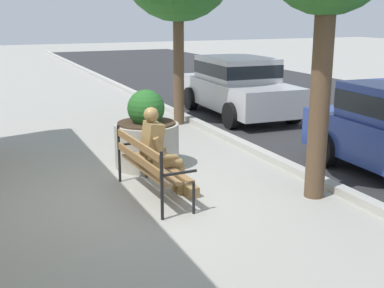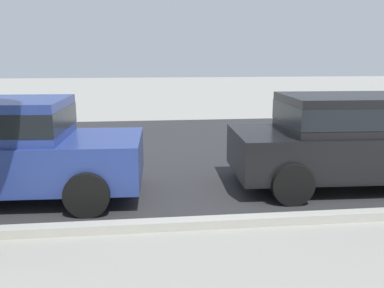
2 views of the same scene
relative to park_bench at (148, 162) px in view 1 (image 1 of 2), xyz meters
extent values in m
plane|color=#9E9B93|center=(-0.04, -0.17, -0.54)|extent=(80.00, 80.00, 0.00)
cube|color=#B2AFA8|center=(-0.04, 2.73, -0.48)|extent=(60.00, 0.20, 0.12)
cube|color=olive|center=(0.00, -0.07, -0.09)|extent=(1.70, 0.19, 0.04)
cube|color=olive|center=(-0.01, 0.11, -0.09)|extent=(1.70, 0.19, 0.04)
cube|color=olive|center=(-0.01, 0.29, -0.09)|extent=(1.70, 0.19, 0.04)
cube|color=olive|center=(0.01, -0.16, 0.08)|extent=(1.70, 0.12, 0.11)
cube|color=olive|center=(0.01, -0.16, 0.30)|extent=(1.70, 0.12, 0.11)
cylinder|color=black|center=(-0.89, 0.27, -0.32)|extent=(0.04, 0.04, 0.45)
cylinder|color=black|center=(-0.87, -0.20, -0.07)|extent=(0.04, 0.04, 0.95)
cube|color=black|center=(-0.88, 0.07, 0.08)|extent=(0.06, 0.48, 0.03)
cylinder|color=black|center=(0.86, 0.35, -0.32)|extent=(0.04, 0.04, 0.45)
cylinder|color=black|center=(0.89, -0.12, -0.07)|extent=(0.04, 0.04, 0.95)
cube|color=black|center=(0.87, 0.15, 0.08)|extent=(0.06, 0.48, 0.03)
cube|color=olive|center=(-0.01, 0.17, 0.02)|extent=(0.35, 0.33, 0.16)
cube|color=olive|center=(0.00, 0.07, 0.34)|extent=(0.36, 0.30, 0.55)
sphere|color=olive|center=(0.00, 0.06, 0.72)|extent=(0.22, 0.22, 0.22)
cylinder|color=olive|center=(-0.22, 0.09, 0.29)|extent=(0.09, 0.18, 0.29)
cylinder|color=olive|center=(-0.24, 0.22, 0.12)|extent=(0.08, 0.27, 0.10)
cylinder|color=olive|center=(0.22, 0.09, 0.29)|extent=(0.09, 0.18, 0.29)
cylinder|color=olive|center=(0.22, 0.23, 0.12)|extent=(0.08, 0.27, 0.10)
cylinder|color=olive|center=(-0.10, 0.31, -0.02)|extent=(0.14, 0.37, 0.14)
cylinder|color=olive|center=(-0.10, 0.49, -0.29)|extent=(0.11, 0.11, 0.50)
cube|color=olive|center=(-0.10, 0.55, -0.51)|extent=(0.11, 0.24, 0.07)
cylinder|color=olive|center=(0.08, 0.31, -0.02)|extent=(0.14, 0.37, 0.14)
cylinder|color=olive|center=(0.08, 0.49, -0.29)|extent=(0.11, 0.11, 0.50)
cube|color=olive|center=(0.08, 0.55, -0.51)|extent=(0.11, 0.24, 0.07)
cube|color=olive|center=(0.21, 0.59, -0.46)|extent=(0.28, 0.18, 0.16)
cylinder|color=#A8A399|center=(-1.49, 0.48, -0.15)|extent=(1.14, 1.14, 0.79)
cylinder|color=#38281C|center=(-1.49, 0.48, 0.26)|extent=(1.03, 1.03, 0.03)
sphere|color=#235B23|center=(-1.49, 0.48, 0.53)|extent=(0.66, 0.66, 0.66)
cylinder|color=brown|center=(-4.61, 2.38, 0.90)|extent=(0.26, 0.26, 2.89)
cylinder|color=brown|center=(0.97, 2.29, 0.92)|extent=(0.29, 0.29, 2.93)
cube|color=#B7B7BC|center=(-4.87, 4.21, 0.07)|extent=(4.17, 1.86, 0.70)
cube|color=#B7B7BC|center=(-5.02, 4.21, 0.72)|extent=(2.19, 1.65, 0.60)
cube|color=black|center=(-5.02, 4.21, 0.72)|extent=(2.20, 1.67, 0.33)
cylinder|color=black|center=(-3.51, 5.00, -0.22)|extent=(0.65, 0.25, 0.64)
cylinder|color=black|center=(-3.57, 3.30, -0.22)|extent=(0.65, 0.25, 0.64)
cylinder|color=black|center=(-6.17, 5.11, -0.22)|extent=(0.65, 0.25, 0.64)
cylinder|color=black|center=(-6.24, 3.41, -0.22)|extent=(0.65, 0.25, 0.64)
cylinder|color=black|center=(-0.24, 3.41, -0.22)|extent=(0.65, 0.25, 0.64)
camera|label=1|loc=(6.76, -2.27, 2.14)|focal=46.84mm
camera|label=2|loc=(3.22, -2.27, 1.67)|focal=38.58mm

